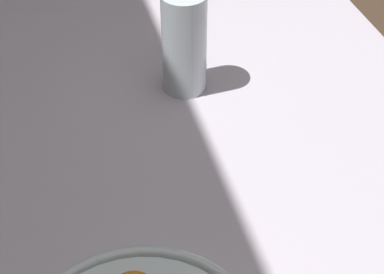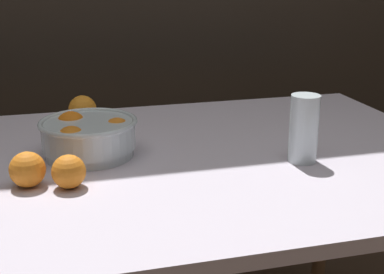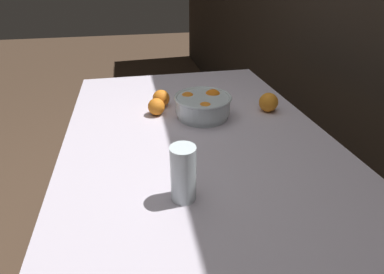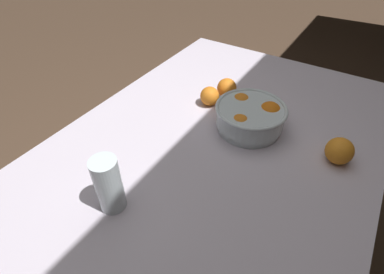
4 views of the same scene
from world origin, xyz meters
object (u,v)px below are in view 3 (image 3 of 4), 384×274
juice_glass (183,177)px  orange_loose_near_bowl (268,102)px  fruit_bowl (203,105)px  orange_loose_aside (161,98)px  orange_loose_front (156,107)px

juice_glass → orange_loose_near_bowl: (-0.47, 0.45, -0.03)m
juice_glass → fruit_bowl: bearing=160.9°
juice_glass → orange_loose_aside: (-0.61, 0.01, -0.03)m
orange_loose_near_bowl → fruit_bowl: bearing=-91.1°
fruit_bowl → juice_glass: bearing=-19.1°
fruit_bowl → orange_loose_near_bowl: bearing=88.9°
orange_loose_near_bowl → orange_loose_front: orange_loose_near_bowl is taller
fruit_bowl → juice_glass: juice_glass is taller
fruit_bowl → orange_loose_front: (-0.05, -0.18, -0.02)m
orange_loose_front → orange_loose_aside: 0.09m
orange_loose_near_bowl → orange_loose_aside: bearing=-107.8°
juice_glass → orange_loose_front: juice_glass is taller
juice_glass → orange_loose_aside: juice_glass is taller
orange_loose_near_bowl → orange_loose_aside: (-0.14, -0.44, -0.00)m
fruit_bowl → orange_loose_near_bowl: fruit_bowl is taller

